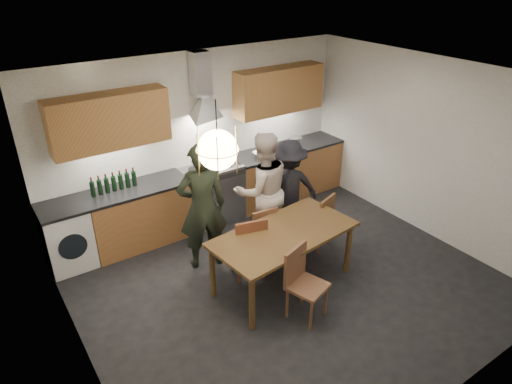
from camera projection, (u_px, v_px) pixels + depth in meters
ground at (287, 281)px, 5.93m from camera, size 5.00×5.00×0.00m
room_shell at (291, 161)px, 5.15m from camera, size 5.02×4.52×2.61m
counter_run at (213, 193)px, 7.17m from camera, size 5.00×0.62×0.90m
range_stove at (212, 194)px, 7.16m from camera, size 0.90×0.60×0.92m
wall_fixtures at (203, 103)px, 6.59m from camera, size 4.30×0.54×1.10m
pendant_lamp at (218, 150)px, 4.40m from camera, size 0.43×0.43×0.70m
dining_table at (284, 239)px, 5.60m from camera, size 1.90×1.09×0.76m
chair_back_left at (249, 244)px, 5.77m from camera, size 0.50×0.50×0.91m
chair_back_mid at (262, 230)px, 6.16m from camera, size 0.41×0.41×0.82m
chair_back_right at (320, 218)px, 6.42m from camera, size 0.48×0.48×0.84m
chair_front at (302, 278)px, 5.18m from camera, size 0.50×0.50×0.89m
person_left at (202, 207)px, 5.88m from camera, size 0.73×0.57×1.76m
person_mid at (262, 191)px, 6.36m from camera, size 0.94×0.80×1.71m
person_right at (288, 188)px, 6.70m from camera, size 1.06×0.78×1.47m
mixing_bowl at (262, 154)px, 7.32m from camera, size 0.31×0.31×0.07m
stock_pot at (296, 142)px, 7.72m from camera, size 0.21×0.21×0.14m
wine_bottles at (114, 182)px, 6.20m from camera, size 0.64×0.06×0.27m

